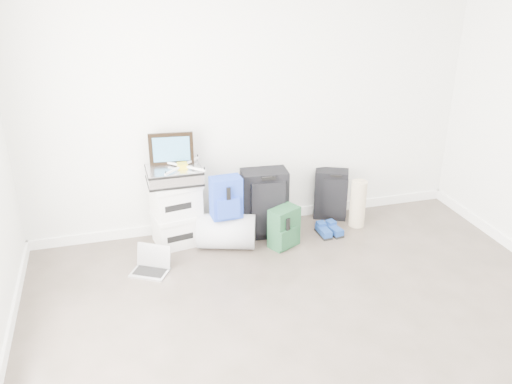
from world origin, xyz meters
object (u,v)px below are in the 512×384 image
object	(u,v)px
boxes_stack	(177,213)
laptop	(151,265)
carry_on	(331,194)
large_suitcase	(264,203)
briefcase	(174,175)
duffel_bag	(226,231)

from	to	relation	value
boxes_stack	laptop	size ratio (longest dim) A/B	1.65
carry_on	laptop	distance (m)	2.06
large_suitcase	carry_on	size ratio (longest dim) A/B	1.28
large_suitcase	briefcase	bearing A→B (deg)	179.82
boxes_stack	laptop	world-z (taller)	boxes_stack
duffel_bag	large_suitcase	size ratio (longest dim) A/B	0.79
carry_on	large_suitcase	bearing A→B (deg)	-142.20
boxes_stack	carry_on	xyz separation A→B (m)	(1.66, 0.11, -0.05)
duffel_bag	laptop	distance (m)	0.79
briefcase	boxes_stack	bearing A→B (deg)	-0.32
boxes_stack	large_suitcase	bearing A→B (deg)	-14.67
boxes_stack	large_suitcase	xyz separation A→B (m)	(0.87, -0.07, 0.02)
briefcase	duffel_bag	bearing A→B (deg)	-26.76
carry_on	duffel_bag	bearing A→B (deg)	-139.93
duffel_bag	briefcase	bearing A→B (deg)	172.09
boxes_stack	carry_on	distance (m)	1.67
briefcase	laptop	distance (m)	0.86
briefcase	laptop	world-z (taller)	briefcase
boxes_stack	carry_on	size ratio (longest dim) A/B	1.20
briefcase	laptop	size ratio (longest dim) A/B	1.28
large_suitcase	laptop	xyz separation A→B (m)	(-1.17, -0.39, -0.29)
duffel_bag	laptop	world-z (taller)	duffel_bag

